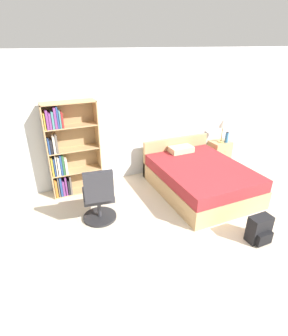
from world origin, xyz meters
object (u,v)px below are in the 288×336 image
bookshelf (66,152)px  nightstand (219,153)px  water_bottle (227,137)px  office_chair (99,198)px  table_lamp (223,124)px  backpack_black (260,230)px  bed (199,177)px

bookshelf → nightstand: bookshelf is taller
bookshelf → water_bottle: bearing=-2.8°
bookshelf → nightstand: size_ratio=3.06×
bookshelf → office_chair: size_ratio=1.76×
bookshelf → table_lamp: (3.49, -0.10, 0.15)m
table_lamp → bookshelf: bearing=178.3°
office_chair → backpack_black: 2.49m
table_lamp → water_bottle: bearing=-41.0°
table_lamp → office_chair: bearing=-162.1°
bookshelf → backpack_black: bookshelf is taller
water_bottle → backpack_black: water_bottle is taller
office_chair → nightstand: (3.22, 1.06, -0.16)m
nightstand → backpack_black: nightstand is taller
table_lamp → nightstand: bearing=69.1°
bed → table_lamp: bearing=35.6°
nightstand → office_chair: bearing=-161.8°
bed → backpack_black: size_ratio=4.90×
backpack_black → bookshelf: bearing=132.2°
bookshelf → table_lamp: bookshelf is taller
bookshelf → nightstand: 3.55m
bookshelf → water_bottle: size_ratio=6.94×
office_chair → water_bottle: size_ratio=3.94×
nightstand → bed: bearing=-143.9°
water_bottle → office_chair: bearing=-163.8°
office_chair → water_bottle: office_chair is taller
office_chair → water_bottle: bearing=16.2°
bookshelf → bed: (2.34, -0.93, -0.57)m
nightstand → water_bottle: water_bottle is taller
office_chair → nightstand: office_chair is taller
bed → office_chair: office_chair is taller
bookshelf → backpack_black: bearing=-47.8°
office_chair → backpack_black: office_chair is taller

